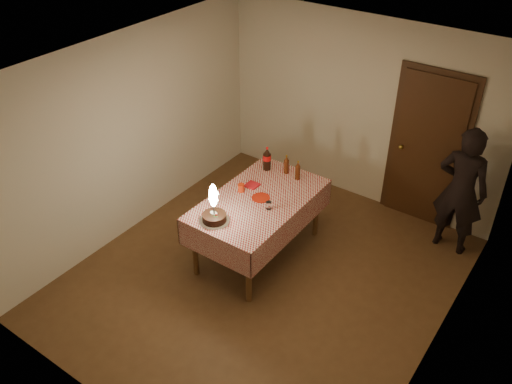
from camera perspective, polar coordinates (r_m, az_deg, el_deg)
ground at (r=6.55m, az=0.77°, el=-8.91°), size 4.00×4.50×0.01m
room_shell at (r=5.60m, az=1.62°, el=3.90°), size 4.04×4.54×2.62m
dining_table at (r=6.45m, az=0.26°, el=-1.51°), size 1.02×1.72×0.83m
birthday_cake at (r=5.98m, az=-4.44°, el=-2.09°), size 0.34×0.34×0.48m
red_plate at (r=6.39m, az=0.50°, el=-0.60°), size 0.22×0.22×0.01m
red_cup at (r=6.49m, az=-1.58°, el=0.44°), size 0.08×0.08×0.10m
clear_cup at (r=6.20m, az=1.34°, el=-1.42°), size 0.07×0.07×0.09m
napkin_stack at (r=6.61m, az=-0.40°, el=0.73°), size 0.15×0.15×0.02m
cola_bottle at (r=6.87m, az=1.16°, el=3.52°), size 0.10×0.10×0.32m
amber_bottle_left at (r=6.82m, az=3.21°, el=2.89°), size 0.06×0.06×0.25m
amber_bottle_right at (r=6.71m, az=4.41°, el=2.26°), size 0.06×0.06×0.25m
photographer at (r=6.94m, az=20.77°, el=0.14°), size 0.62×0.46×1.69m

